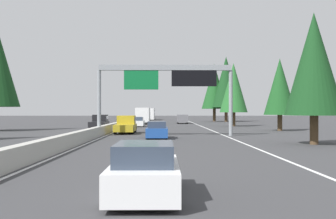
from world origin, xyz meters
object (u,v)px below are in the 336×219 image
object	(u,v)px
sedan_near_right	(138,122)
oncoming_near	(100,122)
sign_gantry_overhead	(167,80)
conifer_right_distant	(214,86)
conifer_right_foreground	(314,64)
conifer_right_near	(280,87)
pickup_mid_center	(126,125)
conifer_right_mid	(233,88)
bus_far_center	(150,114)
conifer_right_far	(226,82)
sedan_mid_right	(157,130)
sedan_far_left	(145,172)
sedan_distant_b	(151,117)
box_truck_distant_a	(143,115)
minivan_far_right	(182,119)

from	to	relation	value
sedan_near_right	oncoming_near	xyz separation A→B (m)	(-7.15, 4.68, 0.23)
sign_gantry_overhead	sedan_near_right	xyz separation A→B (m)	(24.10, 4.22, -4.61)
sedan_near_right	conifer_right_distant	world-z (taller)	conifer_right_distant
conifer_right_foreground	conifer_right_near	size ratio (longest dim) A/B	1.07
sedan_near_right	pickup_mid_center	xyz separation A→B (m)	(-19.00, 0.07, 0.23)
conifer_right_near	conifer_right_mid	distance (m)	15.34
sedan_near_right	bus_far_center	world-z (taller)	bus_far_center
conifer_right_far	sedan_mid_right	bearing A→B (deg)	165.87
bus_far_center	conifer_right_near	bearing A→B (deg)	-163.95
sign_gantry_overhead	bus_far_center	size ratio (longest dim) A/B	1.10
oncoming_near	conifer_right_foreground	world-z (taller)	conifer_right_foreground
pickup_mid_center	conifer_right_foreground	bearing A→B (deg)	-135.96
sign_gantry_overhead	bus_far_center	world-z (taller)	sign_gantry_overhead
bus_far_center	conifer_right_far	size ratio (longest dim) A/B	0.79
pickup_mid_center	sedan_far_left	bearing A→B (deg)	-173.84
conifer_right_distant	bus_far_center	bearing A→B (deg)	43.80
pickup_mid_center	sedan_distant_b	size ratio (longest dim) A/B	1.27
conifer_right_far	box_truck_distant_a	bearing A→B (deg)	133.33
pickup_mid_center	conifer_right_mid	size ratio (longest dim) A/B	0.57
sedan_near_right	conifer_right_foreground	size ratio (longest dim) A/B	0.48
sedan_mid_right	bus_far_center	size ratio (longest dim) A/B	0.38
box_truck_distant_a	oncoming_near	bearing A→B (deg)	166.84
minivan_far_right	sedan_distant_b	bearing A→B (deg)	8.88
sedan_mid_right	oncoming_near	xyz separation A→B (m)	(20.29, 8.05, 0.23)
sign_gantry_overhead	bus_far_center	bearing A→B (deg)	3.27
bus_far_center	conifer_right_far	xyz separation A→B (m)	(-18.18, -17.75, 7.16)
sedan_distant_b	conifer_right_foreground	bearing A→B (deg)	-171.54
conifer_right_mid	conifer_right_distant	size ratio (longest dim) A/B	0.74
box_truck_distant_a	bus_far_center	size ratio (longest dim) A/B	0.74
oncoming_near	minivan_far_right	bearing A→B (deg)	152.12
sedan_far_left	pickup_mid_center	distance (m)	32.87
minivan_far_right	conifer_right_near	distance (m)	31.15
bus_far_center	conifer_right_near	world-z (taller)	conifer_right_near
conifer_right_distant	conifer_right_mid	bearing A→B (deg)	178.70
sedan_mid_right	minivan_far_right	size ratio (longest dim) A/B	0.88
sedan_near_right	pickup_mid_center	bearing A→B (deg)	179.78
minivan_far_right	pickup_mid_center	world-z (taller)	pickup_mid_center
oncoming_near	sedan_far_left	bearing A→B (deg)	10.35
sign_gantry_overhead	sedan_distant_b	distance (m)	87.78
sedan_near_right	box_truck_distant_a	bearing A→B (deg)	-0.47
conifer_right_distant	minivan_far_right	bearing A→B (deg)	154.02
sign_gantry_overhead	sedan_near_right	size ratio (longest dim) A/B	2.88
sedan_far_left	conifer_right_distant	world-z (taller)	conifer_right_distant
conifer_right_far	conifer_right_distant	world-z (taller)	conifer_right_far
conifer_right_distant	sedan_near_right	bearing A→B (deg)	154.37
sign_gantry_overhead	conifer_right_near	xyz separation A→B (m)	(10.75, -13.58, -0.04)
pickup_mid_center	conifer_right_distant	bearing A→B (deg)	-16.87
oncoming_near	sedan_distant_b	bearing A→B (deg)	176.25
sedan_far_left	conifer_right_distant	bearing A→B (deg)	-8.14
conifer_right_mid	pickup_mid_center	bearing A→B (deg)	144.33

